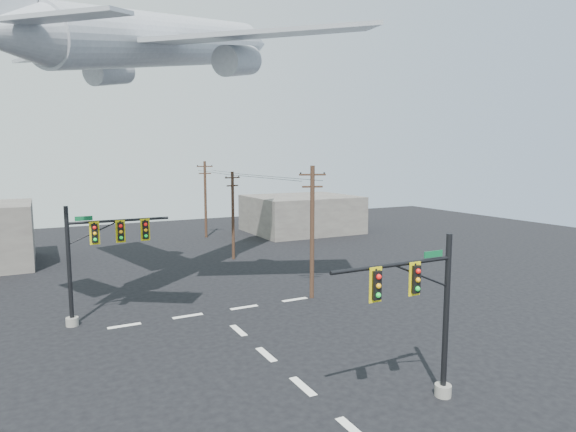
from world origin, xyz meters
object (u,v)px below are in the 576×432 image
signal_mast_near (425,316)px  utility_pole_c (205,198)px  signal_mast_far (95,257)px  utility_pole_b (233,214)px  utility_pole_a (312,230)px  airliner (170,42)px

signal_mast_near → utility_pole_c: utility_pole_c is taller
signal_mast_far → utility_pole_c: bearing=60.3°
signal_mast_near → utility_pole_b: size_ratio=0.81×
utility_pole_a → airliner: airliner is taller
utility_pole_c → airliner: 29.56m
signal_mast_far → utility_pole_c: size_ratio=0.76×
signal_mast_far → utility_pole_b: size_ratio=0.84×
signal_mast_near → utility_pole_b: utility_pole_b is taller
utility_pole_b → utility_pole_c: utility_pole_c is taller
signal_mast_near → utility_pole_a: utility_pole_a is taller
signal_mast_near → signal_mast_far: 20.38m
utility_pole_b → signal_mast_far: bearing=-153.7°
utility_pole_b → airliner: airliner is taller
signal_mast_far → utility_pole_a: bearing=-6.0°
utility_pole_a → signal_mast_far: bearing=-169.0°
signal_mast_far → utility_pole_c: (16.05, 28.10, 0.96)m
signal_mast_near → utility_pole_a: (3.59, 15.52, 1.28)m
utility_pole_b → utility_pole_c: (1.66, 14.25, 0.48)m
signal_mast_near → signal_mast_far: (-11.12, 17.07, 0.36)m
utility_pole_c → airliner: airliner is taller
utility_pole_a → utility_pole_c: utility_pole_c is taller
signal_mast_near → utility_pole_b: (3.27, 30.91, 0.84)m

